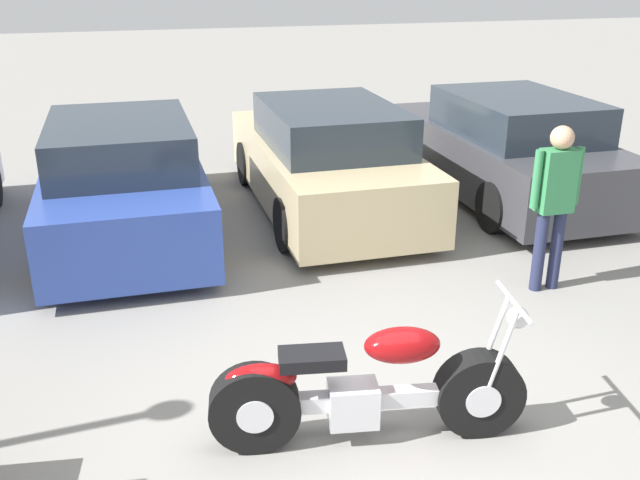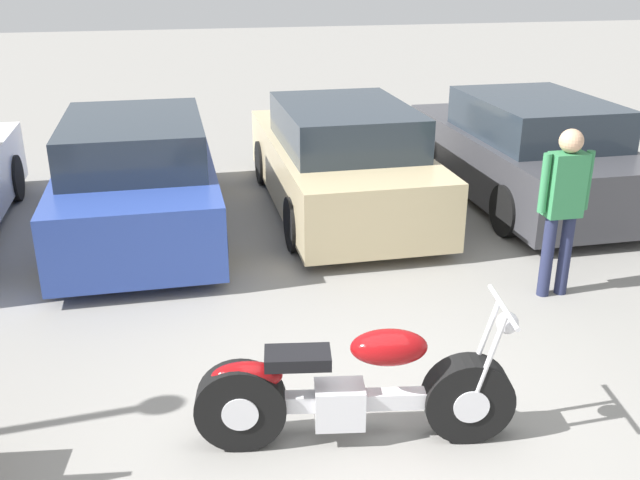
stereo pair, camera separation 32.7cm
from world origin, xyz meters
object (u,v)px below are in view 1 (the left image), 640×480
at_px(parked_car_dark_grey, 506,149).
at_px(person_standing, 555,195).
at_px(parked_car_blue, 124,181).
at_px(parked_car_champagne, 326,161).
at_px(motorcycle, 364,390).

relative_size(parked_car_dark_grey, person_standing, 2.54).
relative_size(parked_car_blue, parked_car_dark_grey, 1.00).
bearing_deg(person_standing, parked_car_champagne, 116.56).
xyz_separation_m(parked_car_blue, parked_car_champagne, (2.56, 0.22, 0.00)).
bearing_deg(motorcycle, parked_car_champagne, 77.19).
height_order(parked_car_blue, parked_car_champagne, same).
xyz_separation_m(parked_car_dark_grey, person_standing, (-1.09, -2.85, 0.33)).
relative_size(motorcycle, parked_car_dark_grey, 0.51).
bearing_deg(parked_car_blue, parked_car_dark_grey, 1.52).
bearing_deg(parked_car_blue, motorcycle, -71.87).
height_order(motorcycle, parked_car_blue, parked_car_blue).
bearing_deg(parked_car_blue, parked_car_champagne, 4.93).
xyz_separation_m(parked_car_blue, parked_car_dark_grey, (5.11, 0.14, 0.00)).
bearing_deg(parked_car_champagne, parked_car_blue, -175.07).
relative_size(parked_car_champagne, person_standing, 2.54).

